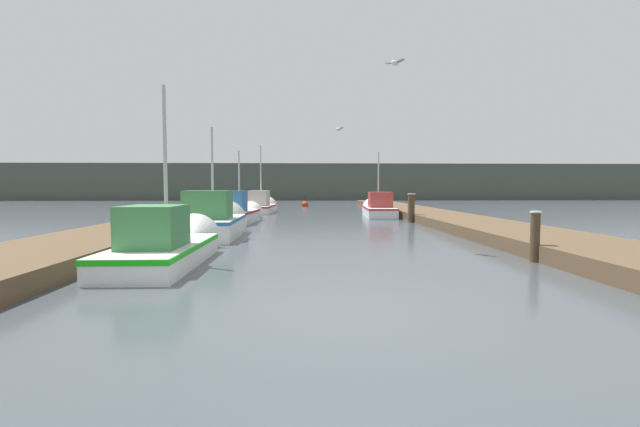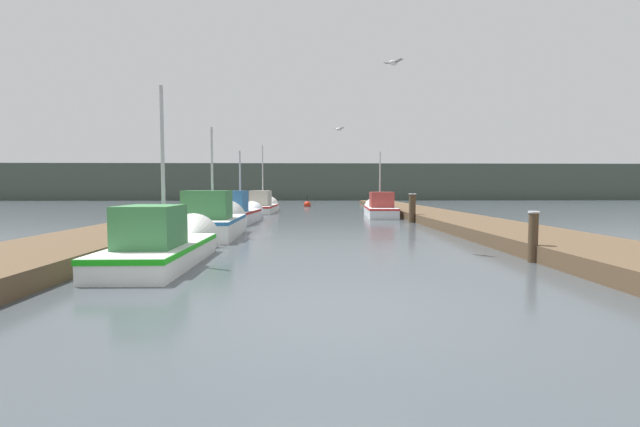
{
  "view_description": "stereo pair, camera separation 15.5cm",
  "coord_description": "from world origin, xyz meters",
  "px_view_note": "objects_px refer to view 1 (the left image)",
  "views": [
    {
      "loc": [
        -0.49,
        -5.45,
        1.66
      ],
      "look_at": [
        0.1,
        10.63,
        0.66
      ],
      "focal_mm": 24.0,
      "sensor_mm": 36.0,
      "label": 1
    },
    {
      "loc": [
        -0.33,
        -5.45,
        1.66
      ],
      "look_at": [
        0.1,
        10.63,
        0.66
      ],
      "focal_mm": 24.0,
      "sensor_mm": 36.0,
      "label": 2
    }
  ],
  "objects_px": {
    "fishing_boat_1": "(214,221)",
    "mooring_piling_1": "(411,208)",
    "mooring_piling_2": "(374,200)",
    "seagull_lead": "(395,63)",
    "channel_buoy": "(305,205)",
    "fishing_boat_0": "(170,244)",
    "fishing_boat_4": "(261,205)",
    "seagull_1": "(338,129)",
    "fishing_boat_3": "(378,208)",
    "fishing_boat_2": "(241,213)",
    "mooring_piling_0": "(535,236)"
  },
  "relations": [
    {
      "from": "fishing_boat_1",
      "to": "mooring_piling_1",
      "type": "height_order",
      "value": "fishing_boat_1"
    },
    {
      "from": "mooring_piling_2",
      "to": "seagull_lead",
      "type": "height_order",
      "value": "seagull_lead"
    },
    {
      "from": "channel_buoy",
      "to": "seagull_lead",
      "type": "bearing_deg",
      "value": -84.75
    },
    {
      "from": "fishing_boat_0",
      "to": "channel_buoy",
      "type": "distance_m",
      "value": 27.28
    },
    {
      "from": "fishing_boat_4",
      "to": "seagull_1",
      "type": "distance_m",
      "value": 11.99
    },
    {
      "from": "fishing_boat_3",
      "to": "mooring_piling_2",
      "type": "height_order",
      "value": "fishing_boat_3"
    },
    {
      "from": "fishing_boat_1",
      "to": "fishing_boat_2",
      "type": "xyz_separation_m",
      "value": [
        0.07,
        5.63,
        -0.06
      ]
    },
    {
      "from": "fishing_boat_1",
      "to": "channel_buoy",
      "type": "distance_m",
      "value": 22.25
    },
    {
      "from": "fishing_boat_1",
      "to": "fishing_boat_3",
      "type": "height_order",
      "value": "fishing_boat_1"
    },
    {
      "from": "fishing_boat_1",
      "to": "seagull_1",
      "type": "relative_size",
      "value": 9.01
    },
    {
      "from": "mooring_piling_1",
      "to": "mooring_piling_2",
      "type": "bearing_deg",
      "value": 88.81
    },
    {
      "from": "seagull_lead",
      "to": "seagull_1",
      "type": "distance_m",
      "value": 6.53
    },
    {
      "from": "fishing_boat_2",
      "to": "seagull_1",
      "type": "bearing_deg",
      "value": -25.77
    },
    {
      "from": "fishing_boat_3",
      "to": "seagull_lead",
      "type": "xyz_separation_m",
      "value": [
        -1.84,
        -13.06,
        4.46
      ]
    },
    {
      "from": "seagull_lead",
      "to": "fishing_boat_3",
      "type": "bearing_deg",
      "value": -51.36
    },
    {
      "from": "fishing_boat_2",
      "to": "fishing_boat_1",
      "type": "bearing_deg",
      "value": -86.63
    },
    {
      "from": "fishing_boat_2",
      "to": "channel_buoy",
      "type": "relative_size",
      "value": 4.82
    },
    {
      "from": "fishing_boat_4",
      "to": "mooring_piling_0",
      "type": "height_order",
      "value": "fishing_boat_4"
    },
    {
      "from": "fishing_boat_3",
      "to": "fishing_boat_4",
      "type": "height_order",
      "value": "fishing_boat_4"
    },
    {
      "from": "mooring_piling_0",
      "to": "mooring_piling_1",
      "type": "bearing_deg",
      "value": 90.44
    },
    {
      "from": "fishing_boat_0",
      "to": "channel_buoy",
      "type": "bearing_deg",
      "value": 83.63
    },
    {
      "from": "mooring_piling_0",
      "to": "mooring_piling_2",
      "type": "xyz_separation_m",
      "value": [
        0.17,
        22.86,
        0.08
      ]
    },
    {
      "from": "seagull_lead",
      "to": "fishing_boat_1",
      "type": "bearing_deg",
      "value": 15.49
    },
    {
      "from": "fishing_boat_1",
      "to": "fishing_boat_3",
      "type": "relative_size",
      "value": 0.79
    },
    {
      "from": "fishing_boat_3",
      "to": "channel_buoy",
      "type": "distance_m",
      "value": 12.95
    },
    {
      "from": "fishing_boat_0",
      "to": "mooring_piling_0",
      "type": "distance_m",
      "value": 8.1
    },
    {
      "from": "seagull_1",
      "to": "mooring_piling_0",
      "type": "bearing_deg",
      "value": 166.09
    },
    {
      "from": "fishing_boat_3",
      "to": "seagull_1",
      "type": "distance_m",
      "value": 8.07
    },
    {
      "from": "seagull_1",
      "to": "seagull_lead",
      "type": "bearing_deg",
      "value": 151.22
    },
    {
      "from": "fishing_boat_4",
      "to": "seagull_1",
      "type": "xyz_separation_m",
      "value": [
        4.25,
        -10.62,
        3.59
      ]
    },
    {
      "from": "fishing_boat_1",
      "to": "fishing_boat_4",
      "type": "relative_size",
      "value": 0.81
    },
    {
      "from": "fishing_boat_1",
      "to": "fishing_boat_3",
      "type": "xyz_separation_m",
      "value": [
        7.28,
        9.77,
        -0.05
      ]
    },
    {
      "from": "fishing_boat_2",
      "to": "seagull_1",
      "type": "relative_size",
      "value": 10.35
    },
    {
      "from": "fishing_boat_0",
      "to": "fishing_boat_2",
      "type": "xyz_separation_m",
      "value": [
        -0.01,
        10.72,
        0.04
      ]
    },
    {
      "from": "mooring_piling_0",
      "to": "seagull_1",
      "type": "bearing_deg",
      "value": 113.48
    },
    {
      "from": "mooring_piling_0",
      "to": "channel_buoy",
      "type": "distance_m",
      "value": 27.88
    },
    {
      "from": "mooring_piling_1",
      "to": "seagull_lead",
      "type": "relative_size",
      "value": 2.83
    },
    {
      "from": "seagull_lead",
      "to": "seagull_1",
      "type": "height_order",
      "value": "seagull_lead"
    },
    {
      "from": "mooring_piling_1",
      "to": "fishing_boat_2",
      "type": "bearing_deg",
      "value": 177.23
    },
    {
      "from": "fishing_boat_4",
      "to": "mooring_piling_2",
      "type": "bearing_deg",
      "value": 27.05
    },
    {
      "from": "fishing_boat_0",
      "to": "channel_buoy",
      "type": "xyz_separation_m",
      "value": [
        3.04,
        27.11,
        -0.22
      ]
    },
    {
      "from": "mooring_piling_0",
      "to": "fishing_boat_4",
      "type": "bearing_deg",
      "value": 112.57
    },
    {
      "from": "fishing_boat_2",
      "to": "mooring_piling_2",
      "type": "height_order",
      "value": "fishing_boat_2"
    },
    {
      "from": "fishing_boat_3",
      "to": "fishing_boat_4",
      "type": "distance_m",
      "value": 8.09
    },
    {
      "from": "fishing_boat_0",
      "to": "fishing_boat_2",
      "type": "relative_size",
      "value": 0.89
    },
    {
      "from": "fishing_boat_1",
      "to": "fishing_boat_2",
      "type": "height_order",
      "value": "fishing_boat_1"
    },
    {
      "from": "fishing_boat_1",
      "to": "fishing_boat_2",
      "type": "distance_m",
      "value": 5.63
    },
    {
      "from": "fishing_boat_2",
      "to": "channel_buoy",
      "type": "distance_m",
      "value": 16.68
    },
    {
      "from": "mooring_piling_1",
      "to": "channel_buoy",
      "type": "xyz_separation_m",
      "value": [
        -4.97,
        16.78,
        -0.52
      ]
    },
    {
      "from": "fishing_boat_1",
      "to": "seagull_lead",
      "type": "distance_m",
      "value": 7.74
    }
  ]
}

